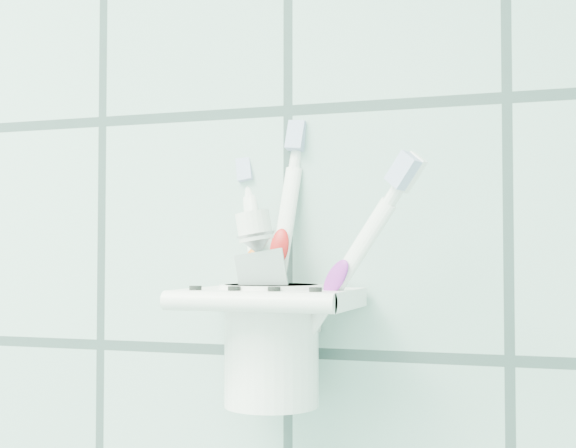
# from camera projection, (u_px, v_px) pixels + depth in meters

# --- Properties ---
(holder_bracket) EXTENTS (0.12, 0.10, 0.04)m
(holder_bracket) POSITION_uv_depth(u_px,v_px,m) (271.00, 301.00, 0.56)
(holder_bracket) COLOR white
(holder_bracket) RESTS_ON wall_back
(cup) EXTENTS (0.07, 0.07, 0.09)m
(cup) POSITION_uv_depth(u_px,v_px,m) (271.00, 339.00, 0.56)
(cup) COLOR white
(cup) RESTS_ON holder_bracket
(toothbrush_pink) EXTENTS (0.04, 0.05, 0.18)m
(toothbrush_pink) POSITION_uv_depth(u_px,v_px,m) (267.00, 263.00, 0.58)
(toothbrush_pink) COLOR white
(toothbrush_pink) RESTS_ON cup
(toothbrush_blue) EXTENTS (0.03, 0.05, 0.20)m
(toothbrush_blue) POSITION_uv_depth(u_px,v_px,m) (260.00, 248.00, 0.58)
(toothbrush_blue) COLOR white
(toothbrush_blue) RESTS_ON cup
(toothbrush_orange) EXTENTS (0.11, 0.05, 0.19)m
(toothbrush_orange) POSITION_uv_depth(u_px,v_px,m) (270.00, 250.00, 0.58)
(toothbrush_orange) COLOR white
(toothbrush_orange) RESTS_ON cup
(toothpaste_tube) EXTENTS (0.05, 0.03, 0.13)m
(toothpaste_tube) POSITION_uv_depth(u_px,v_px,m) (282.00, 288.00, 0.56)
(toothpaste_tube) COLOR silver
(toothpaste_tube) RESTS_ON cup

